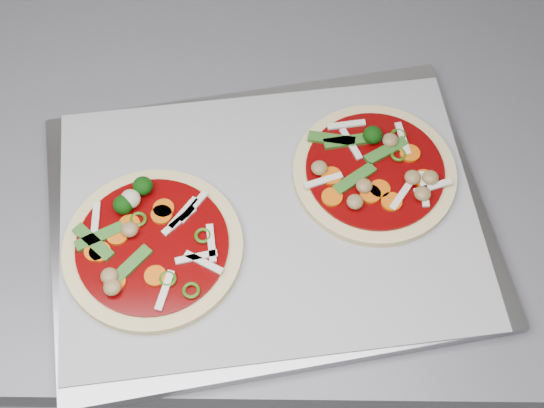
{
  "coord_description": "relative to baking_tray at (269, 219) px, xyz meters",
  "views": [
    {
      "loc": [
        -0.06,
        0.78,
        1.7
      ],
      "look_at": [
        -0.07,
        1.22,
        0.93
      ],
      "focal_mm": 50.0,
      "sensor_mm": 36.0,
      "label": 1
    }
  ],
  "objects": [
    {
      "name": "baking_tray",
      "position": [
        0.0,
        0.0,
        0.0
      ],
      "size": [
        0.58,
        0.47,
        0.02
      ],
      "primitive_type": "cube",
      "rotation": [
        0.0,
        0.0,
        0.19
      ],
      "color": "gray",
      "rests_on": "countertop"
    },
    {
      "name": "pizza_right",
      "position": [
        0.13,
        0.06,
        0.02
      ],
      "size": [
        0.24,
        0.24,
        0.03
      ],
      "rotation": [
        0.0,
        0.0,
        0.22
      ],
      "color": "#D3BA77",
      "rests_on": "parchment"
    },
    {
      "name": "base_cabinet",
      "position": [
        0.07,
        0.08,
        -0.48
      ],
      "size": [
        3.6,
        0.6,
        0.86
      ],
      "primitive_type": "cube",
      "color": "silver",
      "rests_on": "ground"
    },
    {
      "name": "parchment",
      "position": [
        0.0,
        0.0,
        0.01
      ],
      "size": [
        0.54,
        0.42,
        0.0
      ],
      "primitive_type": "cube",
      "rotation": [
        0.0,
        0.0,
        0.14
      ],
      "color": "#A1A2A7",
      "rests_on": "baking_tray"
    },
    {
      "name": "countertop",
      "position": [
        0.07,
        0.08,
        -0.03
      ],
      "size": [
        3.6,
        0.6,
        0.04
      ],
      "primitive_type": "cube",
      "color": "#56565C",
      "rests_on": "base_cabinet"
    },
    {
      "name": "pizza_left",
      "position": [
        -0.14,
        -0.05,
        0.02
      ],
      "size": [
        0.23,
        0.23,
        0.04
      ],
      "rotation": [
        0.0,
        0.0,
        -0.13
      ],
      "color": "#D3BA77",
      "rests_on": "parchment"
    }
  ]
}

